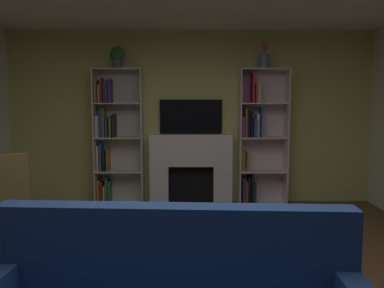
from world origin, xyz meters
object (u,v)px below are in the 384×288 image
at_px(fireplace, 191,167).
at_px(bookshelf_left, 113,137).
at_px(bookshelf_right, 256,137).
at_px(vase_with_flowers, 264,60).
at_px(potted_plant, 117,56).
at_px(tv, 191,117).

distance_m(fireplace, bookshelf_left, 1.26).
xyz_separation_m(fireplace, bookshelf_right, (0.99, 0.00, 0.46)).
distance_m(bookshelf_right, vase_with_flowers, 1.15).
distance_m(bookshelf_left, potted_plant, 1.21).
height_order(fireplace, bookshelf_left, bookshelf_left).
bearing_deg(potted_plant, vase_with_flowers, -0.05).
bearing_deg(tv, vase_with_flowers, -6.40).
bearing_deg(bookshelf_right, potted_plant, -179.13).
height_order(bookshelf_right, potted_plant, potted_plant).
distance_m(tv, bookshelf_left, 1.22).
xyz_separation_m(fireplace, bookshelf_left, (-1.18, 0.02, 0.45)).
relative_size(bookshelf_right, potted_plant, 6.37).
bearing_deg(bookshelf_left, potted_plant, -25.03).
relative_size(bookshelf_right, vase_with_flowers, 5.07).
distance_m(fireplace, potted_plant, 1.99).
height_order(bookshelf_left, bookshelf_right, same).
bearing_deg(vase_with_flowers, tv, 173.60).
bearing_deg(bookshelf_right, vase_with_flowers, -19.05).
xyz_separation_m(tv, bookshelf_left, (-1.18, -0.08, -0.31)).
relative_size(fireplace, potted_plant, 4.19).
relative_size(bookshelf_left, bookshelf_right, 1.00).
bearing_deg(bookshelf_left, fireplace, -0.76).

